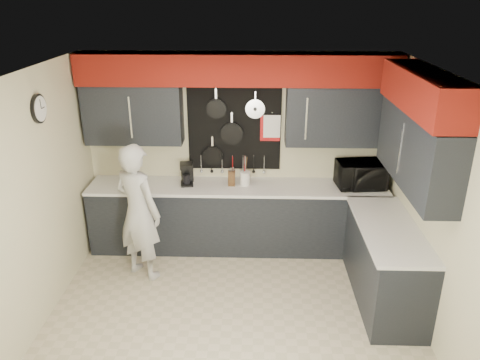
{
  "coord_description": "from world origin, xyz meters",
  "views": [
    {
      "loc": [
        0.21,
        -4.19,
        3.3
      ],
      "look_at": [
        0.06,
        0.5,
        1.38
      ],
      "focal_mm": 35.0,
      "sensor_mm": 36.0,
      "label": 1
    }
  ],
  "objects_px": {
    "coffee_maker": "(187,173)",
    "person": "(138,212)",
    "utensil_crock": "(245,178)",
    "microwave": "(361,174)",
    "knife_block": "(232,178)"
  },
  "relations": [
    {
      "from": "coffee_maker",
      "to": "person",
      "type": "distance_m",
      "value": 0.9
    },
    {
      "from": "utensil_crock",
      "to": "coffee_maker",
      "type": "height_order",
      "value": "coffee_maker"
    },
    {
      "from": "microwave",
      "to": "knife_block",
      "type": "distance_m",
      "value": 1.67
    },
    {
      "from": "microwave",
      "to": "person",
      "type": "relative_size",
      "value": 0.36
    },
    {
      "from": "knife_block",
      "to": "coffee_maker",
      "type": "relative_size",
      "value": 0.67
    },
    {
      "from": "knife_block",
      "to": "person",
      "type": "relative_size",
      "value": 0.12
    },
    {
      "from": "coffee_maker",
      "to": "person",
      "type": "xyz_separation_m",
      "value": [
        -0.49,
        -0.72,
        -0.22
      ]
    },
    {
      "from": "utensil_crock",
      "to": "coffee_maker",
      "type": "relative_size",
      "value": 0.6
    },
    {
      "from": "coffee_maker",
      "to": "utensil_crock",
      "type": "bearing_deg",
      "value": -7.98
    },
    {
      "from": "coffee_maker",
      "to": "person",
      "type": "bearing_deg",
      "value": -132.45
    },
    {
      "from": "utensil_crock",
      "to": "person",
      "type": "bearing_deg",
      "value": -149.57
    },
    {
      "from": "knife_block",
      "to": "coffee_maker",
      "type": "xyz_separation_m",
      "value": [
        -0.59,
        0.03,
        0.05
      ]
    },
    {
      "from": "utensil_crock",
      "to": "person",
      "type": "height_order",
      "value": "person"
    },
    {
      "from": "coffee_maker",
      "to": "knife_block",
      "type": "bearing_deg",
      "value": -11.23
    },
    {
      "from": "utensil_crock",
      "to": "person",
      "type": "relative_size",
      "value": 0.1
    }
  ]
}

